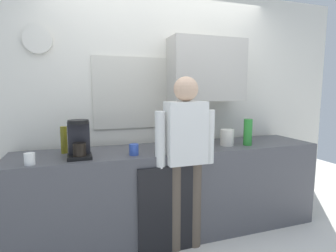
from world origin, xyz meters
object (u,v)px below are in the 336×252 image
(coffee_maker, at_px, (79,141))
(cup_blue_mug, at_px, (134,150))
(bottle_olive_oil, at_px, (64,140))
(mixing_bowl, at_px, (197,138))
(dish_soap, at_px, (249,135))
(storage_canister, at_px, (227,137))
(person_at_sink, at_px, (185,149))
(bottle_clear_soda, at_px, (248,132))
(cup_white_mug, at_px, (30,159))
(bottle_dark_sauce, at_px, (163,141))

(coffee_maker, xyz_separation_m, cup_blue_mug, (0.46, -0.06, -0.10))
(bottle_olive_oil, height_order, mixing_bowl, bottle_olive_oil)
(mixing_bowl, xyz_separation_m, dish_soap, (0.54, -0.21, 0.04))
(storage_canister, height_order, person_at_sink, person_at_sink)
(coffee_maker, xyz_separation_m, bottle_olive_oil, (-0.13, 0.22, -0.02))
(storage_canister, bearing_deg, bottle_olive_oil, 173.73)
(coffee_maker, height_order, person_at_sink, person_at_sink)
(bottle_clear_soda, xyz_separation_m, storage_canister, (-0.22, 0.06, -0.05))
(bottle_olive_oil, bearing_deg, mixing_bowl, 4.83)
(storage_canister, bearing_deg, person_at_sink, -158.28)
(cup_white_mug, height_order, mixing_bowl, cup_white_mug)
(storage_canister, bearing_deg, bottle_clear_soda, -14.52)
(cup_white_mug, bearing_deg, cup_blue_mug, 4.04)
(bottle_dark_sauce, relative_size, cup_white_mug, 1.89)
(bottle_olive_oil, height_order, storage_canister, bottle_olive_oil)
(bottle_dark_sauce, xyz_separation_m, person_at_sink, (0.14, -0.21, -0.04))
(dish_soap, bearing_deg, coffee_maker, -176.01)
(mixing_bowl, bearing_deg, cup_white_mug, -164.47)
(cup_blue_mug, height_order, person_at_sink, person_at_sink)
(bottle_olive_oil, relative_size, person_at_sink, 0.16)
(bottle_clear_soda, height_order, cup_white_mug, bottle_clear_soda)
(bottle_olive_oil, xyz_separation_m, storage_canister, (1.61, -0.18, -0.04))
(storage_canister, bearing_deg, mixing_bowl, 125.00)
(bottle_dark_sauce, height_order, bottle_olive_oil, bottle_olive_oil)
(bottle_dark_sauce, distance_m, dish_soap, 1.04)
(bottle_clear_soda, bearing_deg, bottle_olive_oil, 172.74)
(coffee_maker, bearing_deg, mixing_bowl, 14.90)
(bottle_olive_oil, relative_size, cup_blue_mug, 2.50)
(coffee_maker, bearing_deg, person_at_sink, -11.36)
(coffee_maker, xyz_separation_m, cup_white_mug, (-0.37, -0.12, -0.10))
(cup_white_mug, height_order, person_at_sink, person_at_sink)
(bottle_dark_sauce, bearing_deg, bottle_clear_soda, -2.33)
(coffee_maker, relative_size, bottle_clear_soda, 1.18)
(dish_soap, height_order, person_at_sink, person_at_sink)
(bottle_clear_soda, distance_m, cup_white_mug, 2.07)
(coffee_maker, distance_m, storage_canister, 1.48)
(bottle_clear_soda, xyz_separation_m, person_at_sink, (-0.78, -0.17, -0.09))
(cup_blue_mug, bearing_deg, bottle_olive_oil, 154.80)
(cup_blue_mug, relative_size, cup_white_mug, 1.05)
(coffee_maker, relative_size, dish_soap, 1.83)
(bottle_clear_soda, distance_m, person_at_sink, 0.81)
(cup_blue_mug, xyz_separation_m, dish_soap, (1.34, 0.18, 0.03))
(mixing_bowl, xyz_separation_m, person_at_sink, (-0.36, -0.52, 0.01))
(dish_soap, bearing_deg, person_at_sink, -160.98)
(bottle_olive_oil, relative_size, cup_white_mug, 2.63)
(cup_blue_mug, bearing_deg, person_at_sink, -15.47)
(coffee_maker, bearing_deg, bottle_clear_soda, -0.42)
(coffee_maker, xyz_separation_m, person_at_sink, (0.91, -0.18, -0.10))
(bottle_olive_oil, height_order, cup_white_mug, bottle_olive_oil)
(cup_blue_mug, bearing_deg, cup_white_mug, -175.96)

